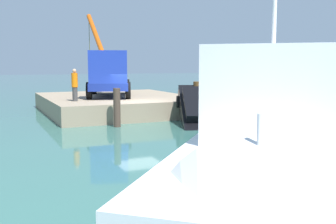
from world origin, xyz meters
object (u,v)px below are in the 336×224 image
crane_truck (108,74)px  dock_worker (75,85)px  moored_yacht (265,187)px  salvaged_car (199,113)px

crane_truck → dock_worker: (1.95, -2.49, -0.50)m
dock_worker → moored_yacht: 16.15m
dock_worker → salvaged_car: size_ratio=0.41×
dock_worker → salvaged_car: (4.85, 5.14, -1.28)m
crane_truck → dock_worker: bearing=-51.9°
crane_truck → dock_worker: 3.20m
salvaged_car → moored_yacht: (11.25, -4.82, 0.05)m
salvaged_car → moored_yacht: moored_yacht is taller
salvaged_car → moored_yacht: size_ratio=0.37×
crane_truck → salvaged_car: 7.51m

